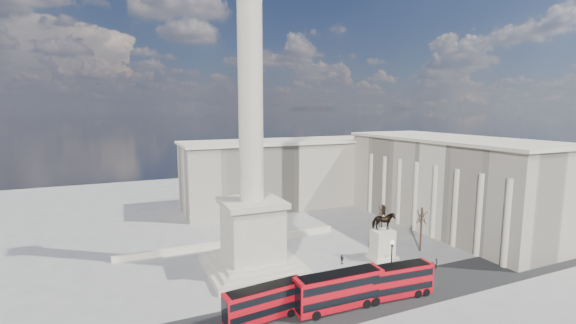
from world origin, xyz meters
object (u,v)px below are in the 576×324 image
(red_bus_b, at_px, (340,290))
(equestrian_statue, at_px, (383,240))
(victorian_lamp, at_px, (391,260))
(red_bus_a, at_px, (266,302))
(red_bus_c, at_px, (394,281))
(pedestrian_crossing, at_px, (342,259))
(nelsons_column, at_px, (252,186))
(pedestrian_standing, at_px, (417,267))
(pedestrian_walking, at_px, (436,264))

(red_bus_b, distance_m, equestrian_statue, 18.51)
(red_bus_b, height_order, victorian_lamp, victorian_lamp)
(red_bus_a, bearing_deg, red_bus_c, -12.19)
(equestrian_statue, xyz_separation_m, pedestrian_crossing, (-7.29, 0.63, -2.39))
(nelsons_column, relative_size, red_bus_a, 4.91)
(nelsons_column, xyz_separation_m, equestrian_statue, (20.80, -4.67, -9.74))
(red_bus_a, bearing_deg, red_bus_b, -14.87)
(red_bus_a, bearing_deg, nelsons_column, 71.28)
(victorian_lamp, distance_m, equestrian_statue, 10.97)
(equestrian_statue, relative_size, pedestrian_crossing, 5.75)
(red_bus_c, bearing_deg, victorian_lamp, 64.97)
(pedestrian_standing, relative_size, pedestrian_crossing, 1.13)
(nelsons_column, bearing_deg, red_bus_c, -49.18)
(nelsons_column, xyz_separation_m, red_bus_a, (-3.16, -14.35, -10.80))
(victorian_lamp, bearing_deg, pedestrian_standing, 21.15)
(red_bus_a, height_order, red_bus_b, red_bus_b)
(red_bus_a, bearing_deg, equestrian_statue, 15.69)
(equestrian_statue, xyz_separation_m, pedestrian_standing, (1.21, -6.66, -2.29))
(pedestrian_crossing, bearing_deg, pedestrian_standing, -160.96)
(pedestrian_walking, xyz_separation_m, pedestrian_crossing, (-12.26, 7.46, -0.05))
(red_bus_b, height_order, equestrian_statue, equestrian_statue)
(red_bus_a, distance_m, red_bus_c, 17.17)
(red_bus_c, bearing_deg, pedestrian_walking, 25.41)
(nelsons_column, xyz_separation_m, victorian_lamp, (15.09, -14.00, -8.86))
(victorian_lamp, bearing_deg, red_bus_c, -119.18)
(pedestrian_standing, bearing_deg, pedestrian_walking, 147.30)
(red_bus_c, distance_m, equestrian_statue, 13.38)
(victorian_lamp, relative_size, pedestrian_standing, 3.89)
(victorian_lamp, xyz_separation_m, equestrian_statue, (5.71, 9.33, -0.88))
(pedestrian_walking, bearing_deg, victorian_lamp, 170.76)
(red_bus_b, relative_size, red_bus_c, 1.05)
(red_bus_b, xyz_separation_m, pedestrian_standing, (16.03, 4.39, -1.54))
(red_bus_b, distance_m, pedestrian_crossing, 14.00)
(red_bus_a, relative_size, pedestrian_walking, 6.06)
(pedestrian_walking, height_order, pedestrian_standing, pedestrian_standing)
(nelsons_column, bearing_deg, red_bus_b, -69.21)
(red_bus_a, relative_size, red_bus_b, 0.89)
(red_bus_c, distance_m, pedestrian_standing, 9.50)
(equestrian_statue, height_order, pedestrian_walking, equestrian_statue)
(red_bus_b, xyz_separation_m, equestrian_statue, (14.83, 11.05, 0.75))
(red_bus_c, relative_size, pedestrian_crossing, 6.90)
(nelsons_column, distance_m, pedestrian_crossing, 18.60)
(red_bus_c, height_order, pedestrian_crossing, red_bus_c)
(pedestrian_walking, bearing_deg, equestrian_statue, 103.59)
(red_bus_b, bearing_deg, red_bus_a, 172.08)
(red_bus_c, distance_m, pedestrian_crossing, 12.17)
(victorian_lamp, distance_m, pedestrian_walking, 11.42)
(nelsons_column, relative_size, pedestrian_crossing, 31.72)
(pedestrian_crossing, bearing_deg, nelsons_column, 43.03)
(red_bus_b, relative_size, victorian_lamp, 1.66)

